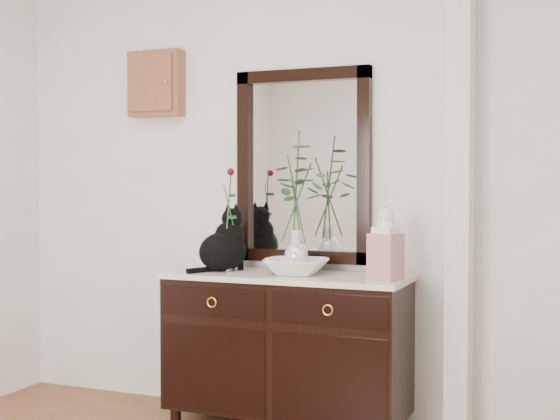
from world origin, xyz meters
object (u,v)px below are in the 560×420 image
at_px(cat, 223,239).
at_px(lotus_bowl, 296,267).
at_px(sideboard, 287,342).
at_px(ginger_jar, 386,243).

height_order(cat, lotus_bowl, cat).
height_order(sideboard, lotus_bowl, lotus_bowl).
distance_m(sideboard, ginger_jar, 0.81).
relative_size(sideboard, lotus_bowl, 3.79).
bearing_deg(sideboard, ginger_jar, -7.33).
bearing_deg(cat, ginger_jar, 20.10).
relative_size(cat, lotus_bowl, 1.03).
xyz_separation_m(sideboard, lotus_bowl, (0.06, -0.02, 0.42)).
bearing_deg(ginger_jar, sideboard, 172.67).
bearing_deg(ginger_jar, cat, 176.61).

